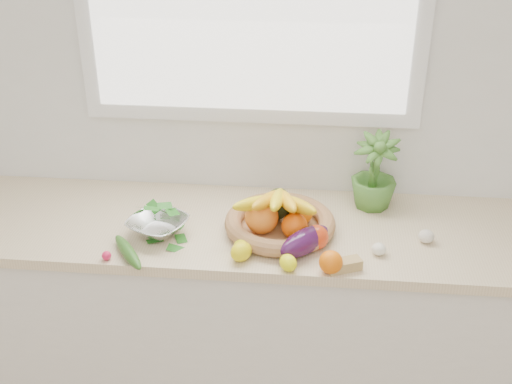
# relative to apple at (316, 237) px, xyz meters

# --- Properties ---
(back_wall) EXTENTS (4.50, 0.02, 2.70)m
(back_wall) POSITION_rel_apple_xyz_m (-0.27, 0.44, 0.41)
(back_wall) COLOR white
(back_wall) RESTS_ON ground
(counter_cabinet) EXTENTS (2.20, 0.58, 0.86)m
(counter_cabinet) POSITION_rel_apple_xyz_m (-0.27, 0.14, -0.51)
(counter_cabinet) COLOR silver
(counter_cabinet) RESTS_ON ground
(countertop) EXTENTS (2.24, 0.62, 0.04)m
(countertop) POSITION_rel_apple_xyz_m (-0.27, 0.14, -0.06)
(countertop) COLOR beige
(countertop) RESTS_ON counter_cabinet
(orange_loose) EXTENTS (0.10, 0.10, 0.08)m
(orange_loose) POSITION_rel_apple_xyz_m (0.05, -0.14, -0.00)
(orange_loose) COLOR orange
(orange_loose) RESTS_ON countertop
(lemon_a) EXTENTS (0.08, 0.09, 0.06)m
(lemon_a) POSITION_rel_apple_xyz_m (-0.09, -0.14, -0.02)
(lemon_a) COLOR #F6F70D
(lemon_a) RESTS_ON countertop
(lemon_b) EXTENTS (0.10, 0.11, 0.07)m
(lemon_b) POSITION_rel_apple_xyz_m (-0.25, -0.10, -0.01)
(lemon_b) COLOR yellow
(lemon_b) RESTS_ON countertop
(lemon_c) EXTENTS (0.09, 0.09, 0.06)m
(lemon_c) POSITION_rel_apple_xyz_m (-0.25, -0.07, -0.02)
(lemon_c) COLOR #DAD80B
(lemon_c) RESTS_ON countertop
(apple) EXTENTS (0.11, 0.11, 0.09)m
(apple) POSITION_rel_apple_xyz_m (0.00, 0.00, 0.00)
(apple) COLOR red
(apple) RESTS_ON countertop
(ginger) EXTENTS (0.13, 0.09, 0.04)m
(ginger) POSITION_rel_apple_xyz_m (0.10, -0.12, -0.03)
(ginger) COLOR tan
(ginger) RESTS_ON countertop
(garlic_a) EXTENTS (0.07, 0.07, 0.05)m
(garlic_a) POSITION_rel_apple_xyz_m (0.39, 0.08, -0.02)
(garlic_a) COLOR white
(garlic_a) RESTS_ON countertop
(garlic_b) EXTENTS (0.06, 0.06, 0.04)m
(garlic_b) POSITION_rel_apple_xyz_m (-0.11, 0.16, -0.02)
(garlic_b) COLOR beige
(garlic_b) RESTS_ON countertop
(garlic_c) EXTENTS (0.06, 0.06, 0.04)m
(garlic_c) POSITION_rel_apple_xyz_m (0.22, -0.02, -0.02)
(garlic_c) COLOR white
(garlic_c) RESTS_ON countertop
(eggplant) EXTENTS (0.22, 0.23, 0.09)m
(eggplant) POSITION_rel_apple_xyz_m (-0.04, -0.03, 0.00)
(eggplant) COLOR #37103C
(eggplant) RESTS_ON countertop
(cucumber) EXTENTS (0.17, 0.22, 0.04)m
(cucumber) POSITION_rel_apple_xyz_m (-0.64, -0.12, -0.02)
(cucumber) COLOR #265418
(cucumber) RESTS_ON countertop
(radish) EXTENTS (0.04, 0.04, 0.03)m
(radish) POSITION_rel_apple_xyz_m (-0.71, -0.14, -0.03)
(radish) COLOR #E11C4E
(radish) RESTS_ON countertop
(potted_herb) EXTENTS (0.20, 0.20, 0.32)m
(potted_herb) POSITION_rel_apple_xyz_m (0.21, 0.33, 0.10)
(potted_herb) COLOR #467E2D
(potted_herb) RESTS_ON countertop
(fruit_basket) EXTENTS (0.43, 0.43, 0.20)m
(fruit_basket) POSITION_rel_apple_xyz_m (-0.14, 0.10, 0.01)
(fruit_basket) COLOR tan
(fruit_basket) RESTS_ON countertop
(colander_with_spinach) EXTENTS (0.27, 0.27, 0.11)m
(colander_with_spinach) POSITION_rel_apple_xyz_m (-0.57, 0.03, 0.01)
(colander_with_spinach) COLOR silver
(colander_with_spinach) RESTS_ON countertop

